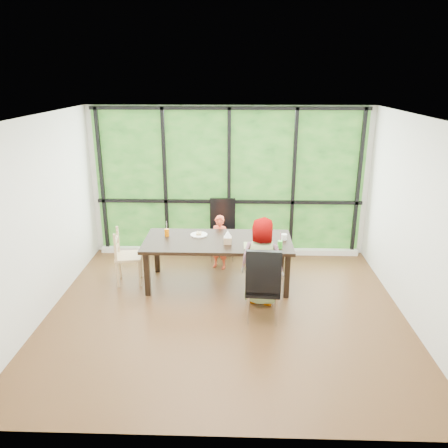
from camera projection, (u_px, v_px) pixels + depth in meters
The scene contains 23 objects.
ground at pixel (225, 312), 6.20m from camera, with size 5.00×5.00×0.00m, color black.
back_wall at pixel (229, 182), 7.89m from camera, with size 5.00×5.00×0.00m, color silver.
foliage_backdrop at pixel (229, 182), 7.87m from camera, with size 4.80×0.02×2.65m, color #194518.
window_mullions at pixel (229, 183), 7.83m from camera, with size 4.80×0.06×2.65m, color black, non-canonical shape.
window_sill at pixel (229, 251), 8.21m from camera, with size 4.80×0.12×0.10m, color silver.
dining_table at pixel (218, 262), 6.93m from camera, with size 2.30×1.04×0.75m, color black.
chair_window_leather at pixel (222, 230), 7.85m from camera, with size 0.46×0.46×1.08m, color black.
chair_interior_leather at pixel (263, 282), 5.88m from camera, with size 0.46×0.46×1.08m, color black.
chair_end_beech at pixel (129, 256), 6.96m from camera, with size 0.42×0.40×0.90m, color tan.
child_toddler at pixel (220, 242), 7.48m from camera, with size 0.34×0.23×0.94m, color #E34C2C.
child_older at pixel (263, 262), 6.27m from camera, with size 0.64×0.41×1.30m, color slate.
placemat at pixel (257, 246), 6.58m from camera, with size 0.38×0.28×0.01m, color tan.
plate_far at pixel (199, 235), 7.00m from camera, with size 0.27×0.27×0.02m, color white.
plate_near at pixel (257, 245), 6.58m from camera, with size 0.23×0.23×0.01m, color white.
orange_cup at pixel (167, 233), 6.96m from camera, with size 0.07×0.07×0.11m, color #DE6600.
green_cup at pixel (280, 245), 6.46m from camera, with size 0.07×0.07×0.12m, color green.
white_mug at pixel (284, 237), 6.80m from camera, with size 0.09×0.09×0.09m, color white.
tissue_box at pixel (228, 240), 6.65m from camera, with size 0.12×0.12×0.10m, color tan.
crepe_rolls_far at pixel (199, 233), 6.99m from camera, with size 0.10×0.12×0.04m, color tan, non-canonical shape.
crepe_rolls_near at pixel (257, 244), 6.57m from camera, with size 0.15×0.12×0.04m, color tan, non-canonical shape.
straw_white at pixel (167, 227), 6.93m from camera, with size 0.01×0.01×0.20m, color white.
straw_pink at pixel (280, 238), 6.43m from camera, with size 0.01×0.01×0.20m, color pink.
tissue at pixel (228, 234), 6.61m from camera, with size 0.12×0.12×0.11m, color white.
Camera 1 is at (0.16, -5.45, 3.20)m, focal length 35.06 mm.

